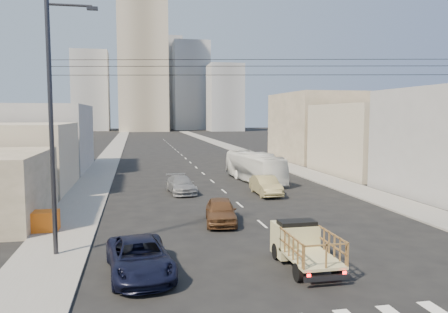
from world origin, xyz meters
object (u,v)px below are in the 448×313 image
object	(u,v)px
sedan_brown	(221,211)
crate_stack	(42,221)
streetlamp_left	(53,122)
navy_pickup	(140,257)
city_bus	(254,167)
sedan_tan	(266,186)
sedan_grey	(181,185)
flatbed_pickup	(304,243)

from	to	relation	value
sedan_brown	crate_stack	world-z (taller)	sedan_brown
streetlamp_left	navy_pickup	bearing A→B (deg)	-40.89
navy_pickup	streetlamp_left	distance (m)	7.60
city_bus	crate_stack	distance (m)	23.67
sedan_tan	crate_stack	bearing A→B (deg)	-150.72
sedan_grey	streetlamp_left	distance (m)	18.42
navy_pickup	sedan_tan	world-z (taller)	sedan_tan
city_bus	sedan_brown	xyz separation A→B (m)	(-6.64, -16.15, -0.71)
city_bus	streetlamp_left	bearing A→B (deg)	-133.33
sedan_brown	streetlamp_left	world-z (taller)	streetlamp_left
flatbed_pickup	city_bus	size ratio (longest dim) A/B	0.41
flatbed_pickup	sedan_tan	world-z (taller)	flatbed_pickup
streetlamp_left	crate_stack	bearing A→B (deg)	109.32
streetlamp_left	city_bus	bearing A→B (deg)	53.33
sedan_tan	streetlamp_left	size ratio (longest dim) A/B	0.41
city_bus	sedan_tan	world-z (taller)	city_bus
sedan_grey	city_bus	bearing A→B (deg)	26.88
sedan_tan	sedan_grey	size ratio (longest dim) A/B	0.96
crate_stack	sedan_tan	bearing A→B (deg)	28.95
navy_pickup	streetlamp_left	bearing A→B (deg)	132.73
flatbed_pickup	navy_pickup	world-z (taller)	flatbed_pickup
navy_pickup	sedan_grey	world-z (taller)	navy_pickup
sedan_brown	flatbed_pickup	bearing A→B (deg)	-67.95
sedan_grey	streetlamp_left	bearing A→B (deg)	-121.00
sedan_tan	crate_stack	xyz separation A→B (m)	(-16.12, -8.92, -0.12)
flatbed_pickup	streetlamp_left	bearing A→B (deg)	161.14
sedan_grey	sedan_brown	bearing A→B (deg)	-88.54
city_bus	streetlamp_left	world-z (taller)	streetlamp_left
sedan_brown	sedan_grey	distance (m)	11.17
navy_pickup	crate_stack	bearing A→B (deg)	118.14
streetlamp_left	crate_stack	world-z (taller)	streetlamp_left
city_bus	sedan_grey	xyz separation A→B (m)	(-7.99, -5.06, -0.76)
sedan_grey	crate_stack	bearing A→B (deg)	-134.66
crate_stack	sedan_grey	bearing A→B (deg)	50.82
sedan_brown	sedan_grey	size ratio (longest dim) A/B	0.91
sedan_grey	streetlamp_left	size ratio (longest dim) A/B	0.42
city_bus	sedan_grey	distance (m)	9.49
crate_stack	streetlamp_left	bearing A→B (deg)	-70.68
navy_pickup	crate_stack	xyz separation A→B (m)	(-5.43, 7.89, -0.07)
navy_pickup	sedan_brown	distance (m)	9.50
city_bus	streetlamp_left	size ratio (longest dim) A/B	0.90
navy_pickup	city_bus	distance (m)	26.89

